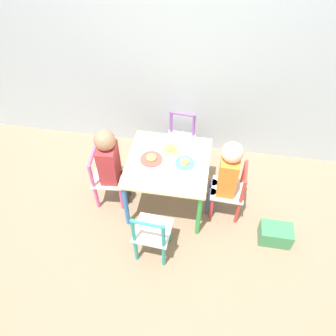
{
  "coord_description": "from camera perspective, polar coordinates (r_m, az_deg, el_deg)",
  "views": [
    {
      "loc": [
        0.29,
        -1.74,
        2.32
      ],
      "look_at": [
        0.0,
        0.0,
        0.42
      ],
      "focal_mm": 35.0,
      "sensor_mm": 36.0,
      "label": 1
    }
  ],
  "objects": [
    {
      "name": "plate_left",
      "position": [
        2.55,
        -2.93,
        1.62
      ],
      "size": [
        0.17,
        0.17,
        0.03
      ],
      "color": "#E54C47",
      "rests_on": "kids_table"
    },
    {
      "name": "chair_purple",
      "position": [
        3.07,
        2.13,
        4.74
      ],
      "size": [
        0.27,
        0.27,
        0.52
      ],
      "rotation": [
        0.0,
        0.0,
        -0.06
      ],
      "color": "silver",
      "rests_on": "ground_plane"
    },
    {
      "name": "chair_teal",
      "position": [
        2.43,
        -2.8,
        -11.44
      ],
      "size": [
        0.28,
        0.28,
        0.52
      ],
      "rotation": [
        0.0,
        0.0,
        -3.2
      ],
      "color": "silver",
      "rests_on": "ground_plane"
    },
    {
      "name": "house_wall",
      "position": [
        2.73,
        2.92,
        25.05
      ],
      "size": [
        6.0,
        0.06,
        2.6
      ],
      "color": "#B2C1CC",
      "rests_on": "ground_plane"
    },
    {
      "name": "child_left",
      "position": [
        2.63,
        -9.95,
        1.07
      ],
      "size": [
        0.22,
        0.21,
        0.77
      ],
      "rotation": [
        0.0,
        0.0,
        -4.62
      ],
      "color": "#38383D",
      "rests_on": "ground_plane"
    },
    {
      "name": "storage_bin",
      "position": [
        2.76,
        18.2,
        -10.88
      ],
      "size": [
        0.25,
        0.16,
        0.16
      ],
      "color": "#3D8E56",
      "rests_on": "ground_plane"
    },
    {
      "name": "ground_plane",
      "position": [
        2.92,
        0.0,
        -5.63
      ],
      "size": [
        6.0,
        6.0,
        0.0
      ],
      "primitive_type": "plane",
      "color": "#8C755B"
    },
    {
      "name": "plate_back",
      "position": [
        2.63,
        0.47,
        3.32
      ],
      "size": [
        0.15,
        0.15,
        0.03
      ],
      "color": "#EADB66",
      "rests_on": "kids_table"
    },
    {
      "name": "chair_pink",
      "position": [
        2.79,
        -10.62,
        -1.82
      ],
      "size": [
        0.28,
        0.28,
        0.52
      ],
      "rotation": [
        0.0,
        0.0,
        -4.62
      ],
      "color": "silver",
      "rests_on": "ground_plane"
    },
    {
      "name": "child_right",
      "position": [
        2.55,
        10.08,
        -0.96
      ],
      "size": [
        0.22,
        0.2,
        0.77
      ],
      "rotation": [
        0.0,
        0.0,
        -1.61
      ],
      "color": "#4C608E",
      "rests_on": "ground_plane"
    },
    {
      "name": "kids_table",
      "position": [
        2.59,
        0.0,
        0.11
      ],
      "size": [
        0.64,
        0.64,
        0.49
      ],
      "color": "beige",
      "rests_on": "ground_plane"
    },
    {
      "name": "plate_right",
      "position": [
        2.52,
        2.96,
        0.92
      ],
      "size": [
        0.15,
        0.15,
        0.03
      ],
      "color": "#4C9EE0",
      "rests_on": "kids_table"
    },
    {
      "name": "chair_red",
      "position": [
        2.7,
        10.79,
        -4.01
      ],
      "size": [
        0.27,
        0.27,
        0.52
      ],
      "rotation": [
        0.0,
        0.0,
        -1.61
      ],
      "color": "silver",
      "rests_on": "ground_plane"
    }
  ]
}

